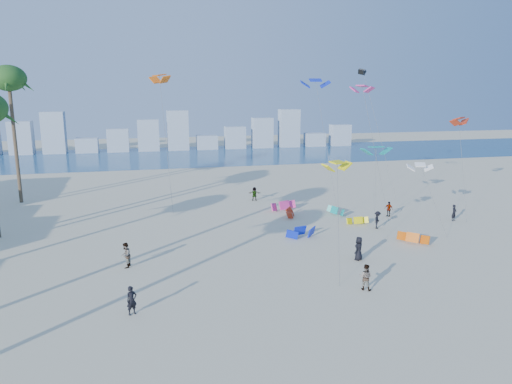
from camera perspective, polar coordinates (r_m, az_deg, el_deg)
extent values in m
plane|color=beige|center=(25.56, 1.77, -17.84)|extent=(220.00, 220.00, 0.00)
plane|color=navy|center=(94.40, -9.64, 4.23)|extent=(220.00, 220.00, 0.00)
imported|color=black|center=(29.10, -14.63, -12.43)|extent=(0.75, 0.65, 1.72)
imported|color=gray|center=(32.19, 12.95, -9.87)|extent=(1.07, 1.04, 1.74)
imported|color=black|center=(37.37, 12.18, -6.62)|extent=(1.06, 1.03, 1.84)
imported|color=gray|center=(50.78, 15.57, -1.96)|extent=(0.85, 0.95, 1.54)
imported|color=black|center=(46.02, 14.32, -3.26)|extent=(1.13, 1.23, 1.66)
imported|color=gray|center=(55.84, -0.19, -0.21)|extent=(1.56, 0.90, 1.60)
imported|color=black|center=(51.15, 22.59, -2.30)|extent=(0.71, 0.63, 1.64)
imported|color=gray|center=(36.33, -15.31, -7.30)|extent=(0.91, 1.06, 1.88)
cylinder|color=#595959|center=(34.03, 9.81, -3.39)|extent=(1.69, 5.07, 7.52)
cylinder|color=#595959|center=(48.58, 14.09, 4.44)|extent=(2.07, 3.12, 13.10)
cylinder|color=#595959|center=(48.05, 14.07, 0.80)|extent=(1.15, 2.63, 7.21)
cylinder|color=#595959|center=(50.80, -10.67, 5.56)|extent=(0.79, 2.53, 14.22)
cylinder|color=#595959|center=(58.54, 14.54, 6.66)|extent=(2.49, 5.49, 15.10)
cylinder|color=#595959|center=(45.49, 20.44, -0.98)|extent=(1.19, 3.19, 6.08)
cylinder|color=#595959|center=(49.70, 8.45, 5.21)|extent=(0.65, 6.01, 13.74)
cylinder|color=#595959|center=(52.59, 23.46, 2.55)|extent=(1.61, 4.81, 9.81)
cylinder|color=brown|center=(60.31, -26.84, 5.36)|extent=(0.40, 0.40, 13.98)
ellipsoid|color=#224F1B|center=(60.04, -27.49, 11.99)|extent=(3.80, 3.80, 2.85)
cube|color=#9EADBF|center=(106.48, -26.26, 5.82)|extent=(4.40, 3.00, 6.60)
cube|color=#9EADBF|center=(105.19, -23.00, 6.54)|extent=(4.40, 3.00, 8.40)
cube|color=#9EADBF|center=(104.59, -19.52, 5.29)|extent=(4.40, 3.00, 3.00)
cube|color=#9EADBF|center=(104.00, -16.15, 5.98)|extent=(4.40, 3.00, 4.80)
cube|color=#9EADBF|center=(103.79, -12.74, 6.64)|extent=(4.40, 3.00, 6.60)
cube|color=#9EADBF|center=(103.96, -9.32, 7.29)|extent=(4.40, 3.00, 8.40)
cube|color=#9EADBF|center=(104.83, -5.87, 5.94)|extent=(4.40, 3.00, 3.00)
cube|color=#9EADBF|center=(105.71, -2.53, 6.53)|extent=(4.40, 3.00, 4.80)
cube|color=#9EADBF|center=(106.95, 0.76, 7.09)|extent=(4.40, 3.00, 6.60)
cube|color=#9EADBF|center=(108.54, 3.96, 7.62)|extent=(4.40, 3.00, 8.40)
cube|color=#9EADBF|center=(110.76, 7.03, 6.25)|extent=(4.40, 3.00, 3.00)
cube|color=#9EADBF|center=(112.97, 10.01, 6.73)|extent=(4.40, 3.00, 4.80)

